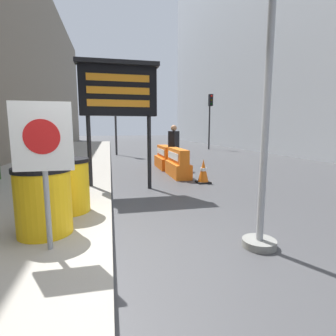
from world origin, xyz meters
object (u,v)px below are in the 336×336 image
at_px(message_board, 118,92).
at_px(jersey_barrier_orange_near, 178,164).
at_px(pedestrian_worker, 174,144).
at_px(traffic_cone_near, 203,171).
at_px(barrel_drum_middle, 68,185).
at_px(traffic_light_near_curb, 115,99).
at_px(warning_sign, 43,148).
at_px(barrel_drum_foreground, 44,201).
at_px(traffic_light_far_side, 210,110).
at_px(jersey_barrier_orange_far, 166,158).

bearing_deg(message_board, jersey_barrier_orange_near, 39.82).
relative_size(message_board, jersey_barrier_orange_near, 1.90).
bearing_deg(pedestrian_worker, message_board, -176.68).
bearing_deg(traffic_cone_near, jersey_barrier_orange_near, 110.08).
height_order(barrel_drum_middle, traffic_light_near_curb, traffic_light_near_curb).
height_order(warning_sign, message_board, message_board).
relative_size(barrel_drum_foreground, pedestrian_worker, 0.54).
bearing_deg(warning_sign, traffic_cone_near, 49.35).
relative_size(barrel_drum_middle, traffic_light_far_side, 0.22).
xyz_separation_m(traffic_cone_near, traffic_light_far_side, (4.76, 11.72, 2.61)).
bearing_deg(barrel_drum_foreground, pedestrian_worker, 61.30).
bearing_deg(jersey_barrier_orange_far, traffic_light_far_side, 58.87).
distance_m(jersey_barrier_orange_far, traffic_light_near_curb, 6.64).
bearing_deg(traffic_light_far_side, message_board, -120.46).
xyz_separation_m(message_board, jersey_barrier_orange_far, (1.90, 3.47, -2.03)).
relative_size(traffic_cone_near, pedestrian_worker, 0.41).
height_order(traffic_light_far_side, pedestrian_worker, traffic_light_far_side).
bearing_deg(traffic_cone_near, barrel_drum_middle, -144.07).
bearing_deg(traffic_cone_near, traffic_light_near_curb, 104.15).
bearing_deg(traffic_light_near_curb, barrel_drum_foreground, -95.88).
height_order(jersey_barrier_orange_near, traffic_cone_near, jersey_barrier_orange_near).
xyz_separation_m(traffic_light_near_curb, traffic_light_far_side, (6.99, 2.89, -0.31)).
relative_size(barrel_drum_middle, warning_sign, 0.54).
xyz_separation_m(jersey_barrier_orange_far, pedestrian_worker, (0.20, -0.54, 0.61)).
relative_size(jersey_barrier_orange_near, traffic_light_far_side, 0.40).
bearing_deg(jersey_barrier_orange_far, pedestrian_worker, -70.06).
xyz_separation_m(barrel_drum_middle, jersey_barrier_orange_far, (2.87, 5.50, -0.21)).
xyz_separation_m(message_board, traffic_light_near_curb, (0.12, 9.20, 0.83)).
xyz_separation_m(jersey_barrier_orange_near, traffic_light_near_curb, (-1.78, 7.61, 2.85)).
bearing_deg(pedestrian_worker, warning_sign, -166.61).
distance_m(traffic_light_near_curb, pedestrian_worker, 6.94).
xyz_separation_m(barrel_drum_foreground, jersey_barrier_orange_near, (3.03, 4.55, -0.19)).
bearing_deg(message_board, barrel_drum_middle, -115.41).
xyz_separation_m(jersey_barrier_orange_far, traffic_light_near_curb, (-1.78, 5.73, 2.86)).
distance_m(traffic_cone_near, pedestrian_worker, 2.66).
height_order(barrel_drum_foreground, traffic_light_near_curb, traffic_light_near_curb).
bearing_deg(barrel_drum_foreground, traffic_light_far_side, 61.31).
xyz_separation_m(warning_sign, message_board, (0.97, 3.49, 1.09)).
distance_m(barrel_drum_middle, jersey_barrier_orange_near, 4.62).
height_order(jersey_barrier_orange_near, traffic_light_far_side, traffic_light_far_side).
relative_size(jersey_barrier_orange_far, traffic_cone_near, 2.47).
xyz_separation_m(barrel_drum_middle, traffic_light_near_curb, (1.09, 11.22, 2.66)).
distance_m(warning_sign, pedestrian_worker, 7.12).
relative_size(traffic_cone_near, traffic_light_far_side, 0.17).
distance_m(traffic_light_far_side, pedestrian_worker, 10.62).
bearing_deg(barrel_drum_foreground, traffic_light_near_curb, 84.12).
height_order(message_board, jersey_barrier_orange_near, message_board).
height_order(barrel_drum_foreground, jersey_barrier_orange_far, barrel_drum_foreground).
height_order(traffic_light_near_curb, traffic_light_far_side, traffic_light_near_curb).
xyz_separation_m(warning_sign, traffic_light_near_curb, (1.09, 12.69, 1.92)).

